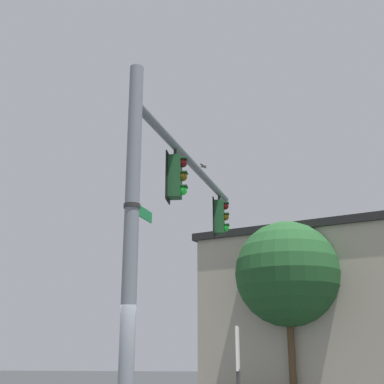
% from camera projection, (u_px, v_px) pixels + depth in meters
% --- Properties ---
extents(signal_pole, '(0.28, 0.28, 7.35)m').
position_uv_depth(signal_pole, '(131.00, 241.00, 9.72)').
color(signal_pole, slate).
rests_on(signal_pole, ground).
extents(mast_arm, '(7.20, 1.54, 0.22)m').
position_uv_depth(mast_arm, '(191.00, 163.00, 13.87)').
color(mast_arm, slate).
extents(traffic_light_nearest_pole, '(0.54, 0.49, 1.31)m').
position_uv_depth(traffic_light_nearest_pole, '(176.00, 177.00, 12.48)').
color(traffic_light_nearest_pole, black).
extents(traffic_light_mid_inner, '(0.54, 0.49, 1.31)m').
position_uv_depth(traffic_light_mid_inner, '(220.00, 217.00, 16.21)').
color(traffic_light_mid_inner, black).
extents(street_name_sign, '(1.12, 0.35, 0.22)m').
position_uv_depth(street_name_sign, '(137.00, 209.00, 10.12)').
color(street_name_sign, '#147238').
extents(bird_flying, '(0.35, 0.25, 0.12)m').
position_uv_depth(bird_flying, '(204.00, 166.00, 19.56)').
color(bird_flying, '#4C4742').
extents(storefront_building, '(10.47, 11.49, 6.45)m').
position_uv_depth(storefront_building, '(334.00, 313.00, 21.61)').
color(storefront_building, '#A89E89').
rests_on(storefront_building, ground).
extents(tree_by_storefront, '(3.88, 3.88, 6.42)m').
position_uv_depth(tree_by_storefront, '(287.00, 274.00, 19.27)').
color(tree_by_storefront, '#4C3823').
rests_on(tree_by_storefront, ground).
extents(historical_marker, '(0.60, 0.08, 2.13)m').
position_uv_depth(historical_marker, '(238.00, 369.00, 9.23)').
color(historical_marker, '#333333').
rests_on(historical_marker, ground).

